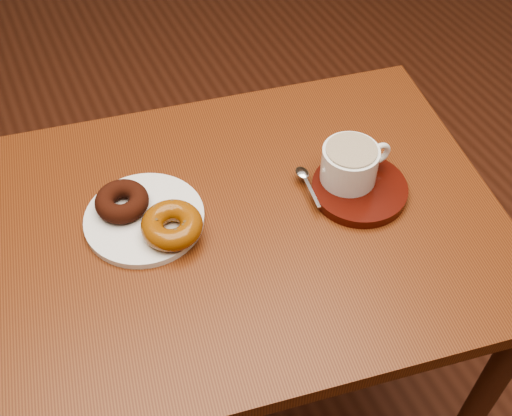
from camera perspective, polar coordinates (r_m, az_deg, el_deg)
name	(u,v)px	position (r m, az deg, el deg)	size (l,w,h in m)	color
ground	(222,403)	(1.81, -3.03, -16.96)	(6.00, 6.00, 0.00)	#5A2C1C
cafe_table	(246,265)	(1.19, -0.87, -5.07)	(0.97, 0.79, 0.82)	brown
donut_plate	(144,218)	(1.10, -9.88, -0.92)	(0.20, 0.20, 0.01)	white
donut_cinnamon	(122,201)	(1.10, -11.83, 0.59)	(0.09, 0.09, 0.03)	#35130A
donut_caramel	(172,225)	(1.05, -7.49, -1.52)	(0.11, 0.11, 0.04)	#8B4A0F
saucer	(359,189)	(1.14, 9.17, 1.66)	(0.17, 0.17, 0.02)	#3C0E08
coffee_cup	(351,163)	(1.12, 8.40, 3.94)	(0.13, 0.10, 0.07)	white
teaspoon	(304,176)	(1.13, 4.29, 2.84)	(0.03, 0.10, 0.01)	silver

